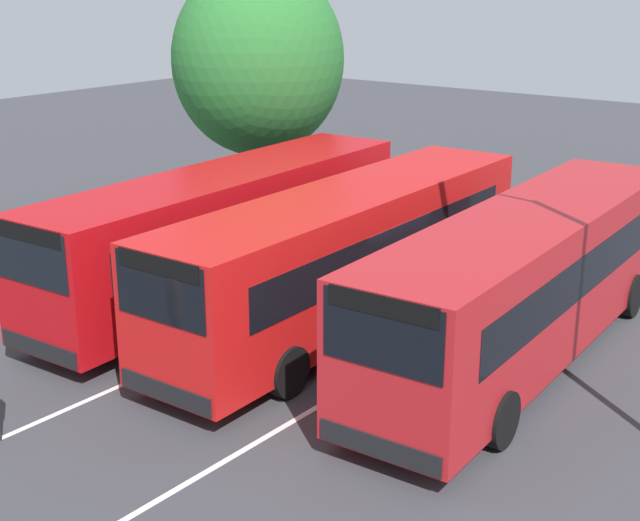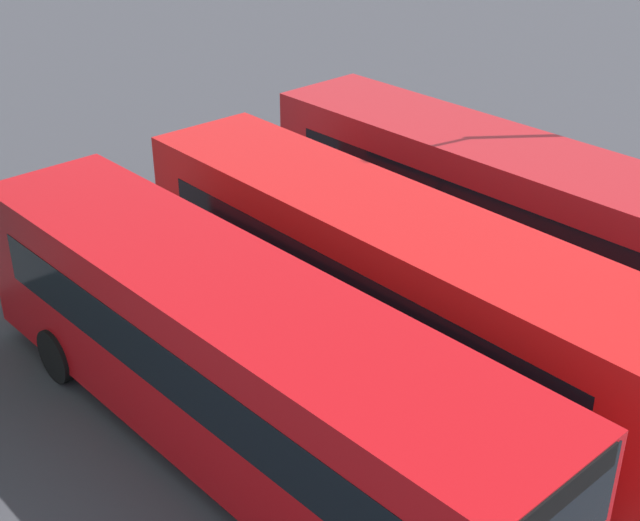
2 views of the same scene
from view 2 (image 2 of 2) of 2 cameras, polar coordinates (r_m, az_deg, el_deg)
The scene contains 6 objects.
ground_plane at distance 16.83m, azimuth 4.29°, elevation -5.96°, with size 79.28×79.28×0.00m, color #38383D.
bus_far_left at distance 13.64m, azimuth -5.52°, elevation -6.36°, with size 11.52×2.90×3.09m.
bus_center_left at distance 15.66m, azimuth 4.60°, elevation -1.42°, with size 11.48×2.71×3.09m.
bus_center_right at distance 18.70m, azimuth 11.80°, elevation 3.18°, with size 11.53×2.90×3.09m.
lane_stripe_outer_left at distance 15.85m, azimuth -0.36°, elevation -8.25°, with size 17.28×0.12×0.01m, color silver.
lane_stripe_inner_left at distance 17.92m, azimuth 8.38°, elevation -3.87°, with size 17.28×0.12×0.01m, color silver.
Camera 2 is at (9.86, -9.90, 9.38)m, focal length 50.33 mm.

